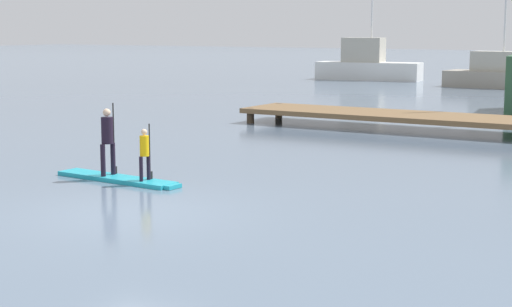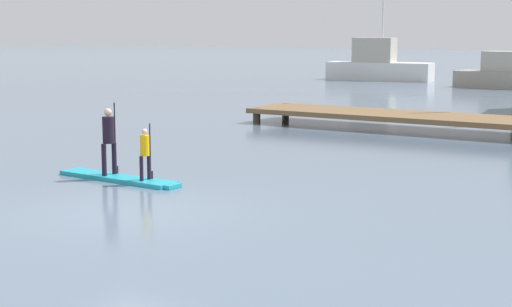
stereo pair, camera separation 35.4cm
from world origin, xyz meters
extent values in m
plane|color=slate|center=(0.00, 0.00, 0.00)|extent=(240.00, 240.00, 0.00)
cube|color=#1E9EB2|center=(-2.60, 2.54, 0.05)|extent=(3.38, 0.83, 0.10)
cube|color=#1E9EB2|center=(-0.88, 2.43, 0.05)|extent=(0.27, 0.45, 0.09)
cylinder|color=black|center=(-2.84, 2.72, 0.48)|extent=(0.12, 0.12, 0.76)
cylinder|color=black|center=(-2.86, 2.39, 0.48)|extent=(0.12, 0.12, 0.76)
cylinder|color=black|center=(-2.85, 2.56, 1.18)|extent=(0.30, 0.30, 0.63)
sphere|color=beige|center=(-2.85, 2.56, 1.61)|extent=(0.18, 0.18, 0.18)
cylinder|color=black|center=(-2.84, 2.77, 0.96)|extent=(0.03, 0.03, 1.72)
cube|color=black|center=(-2.84, 2.77, 0.19)|extent=(0.04, 0.14, 0.18)
cylinder|color=black|center=(-1.67, 2.61, 0.39)|extent=(0.09, 0.09, 0.57)
cylinder|color=black|center=(-1.69, 2.36, 0.39)|extent=(0.09, 0.09, 0.57)
cylinder|color=#F2B20C|center=(-1.68, 2.49, 0.91)|extent=(0.22, 0.22, 0.47)
sphere|color=beige|center=(-1.68, 2.49, 1.23)|extent=(0.14, 0.14, 0.14)
cylinder|color=black|center=(-1.67, 2.66, 0.75)|extent=(0.03, 0.03, 1.30)
cube|color=black|center=(-1.67, 2.66, 0.19)|extent=(0.04, 0.14, 0.18)
cube|color=silver|center=(-12.68, 40.60, 0.61)|extent=(7.37, 2.92, 1.23)
cube|color=#B2AD9E|center=(-13.08, 40.55, 2.06)|extent=(2.93, 2.03, 1.68)
cylinder|color=silver|center=(-12.54, 40.62, 4.74)|extent=(0.12, 0.12, 3.66)
cube|color=#B2AD9E|center=(-3.26, 37.70, 1.59)|extent=(2.70, 1.70, 1.19)
cube|color=brown|center=(-0.17, 15.38, 0.48)|extent=(12.43, 2.77, 0.18)
cylinder|color=#473828|center=(-6.09, 14.29, 0.29)|extent=(0.28, 0.28, 0.57)
cylinder|color=#473828|center=(-6.09, 16.46, 0.29)|extent=(0.28, 0.28, 0.57)
camera|label=1|loc=(10.16, -12.12, 3.59)|focal=57.73mm
camera|label=2|loc=(10.46, -11.93, 3.59)|focal=57.73mm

